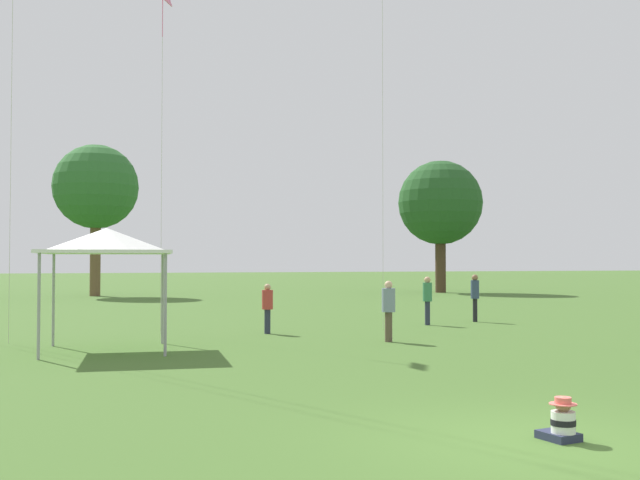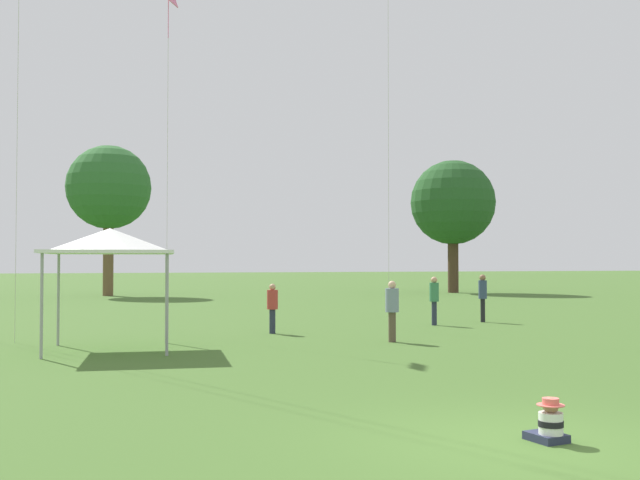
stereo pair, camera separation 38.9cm
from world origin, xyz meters
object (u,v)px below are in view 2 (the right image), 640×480
at_px(canopy_tent, 110,242).
at_px(kite_1, 168,5).
at_px(person_standing_1, 272,304).
at_px(distant_tree_1, 453,203).
at_px(distant_tree_2, 109,188).
at_px(person_standing_3, 392,306).
at_px(person_standing_0, 483,293).
at_px(person_standing_2, 434,296).
at_px(seated_toddler, 549,423).

height_order(canopy_tent, kite_1, kite_1).
bearing_deg(kite_1, person_standing_1, -40.31).
relative_size(canopy_tent, distant_tree_1, 0.36).
bearing_deg(distant_tree_2, person_standing_3, -79.24).
bearing_deg(person_standing_0, kite_1, -5.84).
xyz_separation_m(person_standing_0, person_standing_2, (-2.33, -0.67, -0.05)).
height_order(kite_1, distant_tree_1, kite_1).
height_order(person_standing_0, distant_tree_1, distant_tree_1).
relative_size(person_standing_0, distant_tree_2, 0.18).
bearing_deg(person_standing_3, person_standing_1, -88.42).
height_order(distant_tree_1, distant_tree_2, distant_tree_2).
bearing_deg(seated_toddler, person_standing_2, 59.81).
bearing_deg(distant_tree_1, person_standing_3, -121.41).
relative_size(person_standing_3, kite_1, 0.15).
relative_size(person_standing_2, distant_tree_2, 0.17).
bearing_deg(seated_toddler, kite_1, 91.87).
height_order(person_standing_1, distant_tree_2, distant_tree_2).
distance_m(person_standing_0, distant_tree_1, 27.28).
relative_size(seated_toddler, person_standing_0, 0.31).
relative_size(seated_toddler, distant_tree_1, 0.06).
bearing_deg(person_standing_0, seated_toddler, 53.99).
bearing_deg(canopy_tent, person_standing_1, 30.63).
xyz_separation_m(person_standing_2, person_standing_3, (-3.63, -4.55, -0.02)).
xyz_separation_m(seated_toddler, person_standing_0, (8.82, 16.34, 0.83)).
bearing_deg(distant_tree_2, kite_1, -88.93).
xyz_separation_m(seated_toddler, distant_tree_1, (20.68, 40.31, 6.25)).
height_order(canopy_tent, distant_tree_2, distant_tree_2).
xyz_separation_m(person_standing_2, canopy_tent, (-11.13, -4.09, 1.70)).
height_order(seated_toddler, person_standing_2, person_standing_2).
relative_size(seated_toddler, person_standing_3, 0.33).
bearing_deg(distant_tree_2, seated_toddler, -85.75).
distance_m(person_standing_1, distant_tree_1, 33.29).
bearing_deg(seated_toddler, person_standing_3, 67.88).
bearing_deg(kite_1, distant_tree_2, 76.00).
bearing_deg(canopy_tent, distant_tree_1, 48.61).
height_order(seated_toddler, distant_tree_1, distant_tree_1).
distance_m(person_standing_1, person_standing_3, 4.24).
xyz_separation_m(person_standing_0, distant_tree_2, (-12.02, 26.68, 6.00)).
xyz_separation_m(person_standing_3, distant_tree_1, (17.82, 29.18, 5.48)).
xyz_separation_m(person_standing_1, distant_tree_1, (20.32, 25.77, 5.57)).
xyz_separation_m(kite_1, distant_tree_1, (23.37, 24.33, -3.90)).
bearing_deg(person_standing_2, kite_1, -14.64).
relative_size(person_standing_2, canopy_tent, 0.49).
relative_size(person_standing_2, person_standing_3, 1.00).
height_order(seated_toddler, person_standing_3, person_standing_3).
relative_size(canopy_tent, distant_tree_2, 0.35).
xyz_separation_m(person_standing_3, canopy_tent, (-7.50, 0.46, 1.72)).
bearing_deg(kite_1, distant_tree_1, 31.07).
bearing_deg(distant_tree_1, person_standing_1, -128.27).
distance_m(person_standing_1, distant_tree_2, 29.36).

